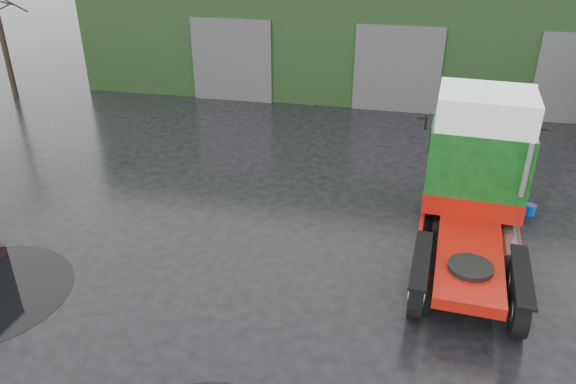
% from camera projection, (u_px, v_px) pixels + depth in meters
% --- Properties ---
extents(ground, '(100.00, 100.00, 0.00)m').
position_uv_depth(ground, '(296.00, 274.00, 15.16)').
color(ground, black).
extents(warehouse, '(32.40, 12.40, 6.30)m').
position_uv_depth(warehouse, '(403.00, 20.00, 30.67)').
color(warehouse, black).
rests_on(warehouse, ground).
extents(hero_tractor, '(3.58, 7.38, 4.45)m').
position_uv_depth(hero_tractor, '(477.00, 194.00, 14.51)').
color(hero_tractor, '#0E4213').
rests_on(hero_tractor, ground).
extents(wash_bucket, '(0.41, 0.41, 0.34)m').
position_uv_depth(wash_bucket, '(530.00, 210.00, 17.98)').
color(wash_bucket, '#0841B6').
rests_on(wash_bucket, ground).
extents(puddle_1, '(1.81, 1.81, 0.01)m').
position_uv_depth(puddle_1, '(495.00, 265.00, 15.52)').
color(puddle_1, black).
rests_on(puddle_1, ground).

